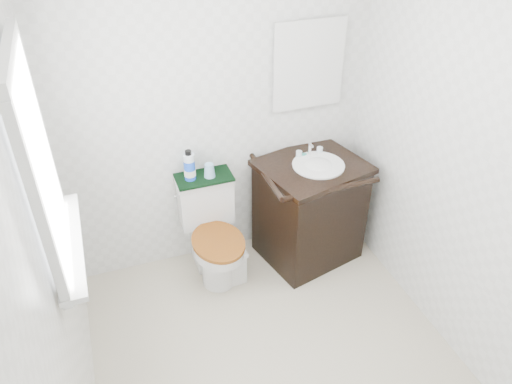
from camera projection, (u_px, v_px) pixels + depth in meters
floor at (279, 363)px, 3.14m from camera, size 2.40×2.40×0.00m
wall_back at (218, 111)px, 3.39m from camera, size 2.40×0.00×2.40m
wall_left at (49, 261)px, 2.15m from camera, size 0.00×2.40×2.40m
wall_right at (469, 170)px, 2.76m from camera, size 0.00×2.40×2.40m
window at (37, 162)px, 2.15m from camera, size 0.02×0.70×0.90m
mirror at (308, 65)px, 3.41m from camera, size 0.50×0.02×0.60m
toilet at (212, 235)px, 3.66m from camera, size 0.41×0.63×0.75m
vanity at (310, 208)px, 3.76m from camera, size 0.83×0.76×0.92m
trash_bin at (232, 265)px, 3.66m from camera, size 0.20×0.17×0.28m
towel at (204, 177)px, 3.51m from camera, size 0.40×0.22×0.02m
mouthwash_bottle at (189, 166)px, 3.42m from camera, size 0.08×0.08×0.23m
cup at (209, 170)px, 3.47m from camera, size 0.08×0.08×0.10m
soap_bar at (303, 155)px, 3.63m from camera, size 0.07×0.05×0.02m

